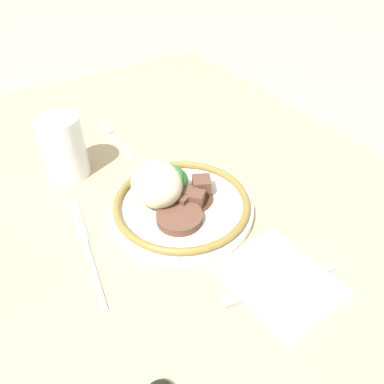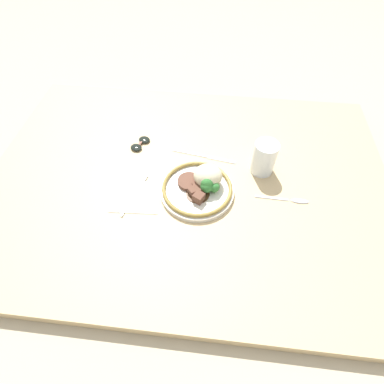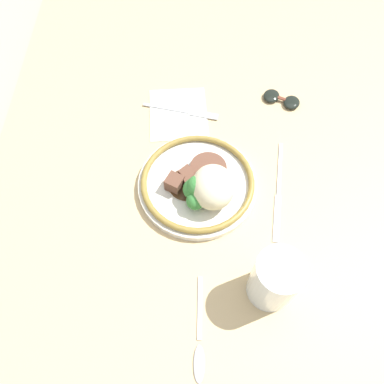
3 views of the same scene
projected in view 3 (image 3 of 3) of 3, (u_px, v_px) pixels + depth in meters
ground_plane at (223, 181)px, 0.80m from camera, size 8.00×8.00×0.00m
dining_table at (224, 176)px, 0.79m from camera, size 1.34×0.97×0.04m
napkin at (178, 114)px, 0.84m from camera, size 0.16×0.14×0.00m
plate at (201, 184)px, 0.72m from camera, size 0.24×0.24×0.09m
juice_glass at (274, 281)px, 0.60m from camera, size 0.08×0.08×0.12m
fork at (188, 112)px, 0.84m from camera, size 0.05×0.17×0.00m
knife at (278, 193)px, 0.74m from camera, size 0.23×0.05×0.00m
spoon at (199, 349)px, 0.60m from camera, size 0.17×0.02×0.01m
sunglasses at (281, 99)px, 0.86m from camera, size 0.07×0.09×0.01m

